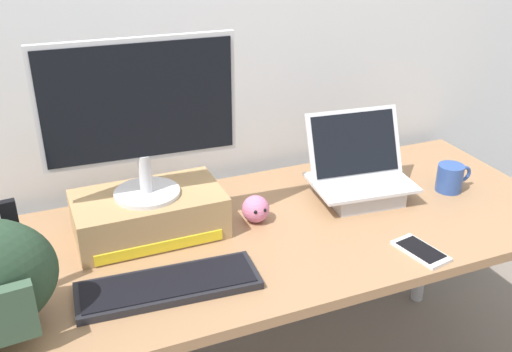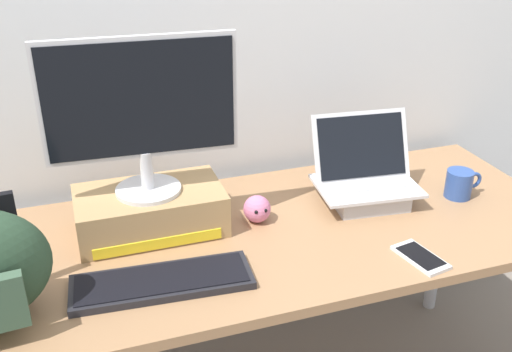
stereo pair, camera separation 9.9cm
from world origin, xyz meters
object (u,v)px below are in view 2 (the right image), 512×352
(open_laptop, at_px, (365,184))
(plush_toy, at_px, (257,209))
(desktop_monitor, at_px, (141,111))
(external_keyboard, at_px, (162,282))
(coffee_mug, at_px, (460,184))
(cell_phone, at_px, (420,257))
(toner_box_yellow, at_px, (150,211))

(open_laptop, relative_size, plush_toy, 4.09)
(open_laptop, bearing_deg, desktop_monitor, -176.94)
(plush_toy, bearing_deg, desktop_monitor, 170.38)
(desktop_monitor, height_order, external_keyboard, desktop_monitor)
(coffee_mug, bearing_deg, cell_phone, -139.38)
(plush_toy, bearing_deg, open_laptop, 2.77)
(open_laptop, height_order, plush_toy, open_laptop)
(toner_box_yellow, relative_size, plush_toy, 5.07)
(coffee_mug, xyz_separation_m, cell_phone, (-0.31, -0.27, -0.04))
(open_laptop, height_order, external_keyboard, open_laptop)
(toner_box_yellow, height_order, cell_phone, toner_box_yellow)
(desktop_monitor, distance_m, open_laptop, 0.74)
(open_laptop, height_order, cell_phone, open_laptop)
(cell_phone, xyz_separation_m, plush_toy, (-0.35, 0.33, 0.04))
(toner_box_yellow, xyz_separation_m, external_keyboard, (-0.02, -0.28, -0.05))
(toner_box_yellow, distance_m, plush_toy, 0.31)
(open_laptop, relative_size, external_keyboard, 0.73)
(open_laptop, height_order, coffee_mug, open_laptop)
(open_laptop, xyz_separation_m, cell_phone, (-0.02, -0.35, -0.05))
(plush_toy, bearing_deg, toner_box_yellow, 170.17)
(desktop_monitor, relative_size, open_laptop, 1.55)
(open_laptop, relative_size, coffee_mug, 2.65)
(external_keyboard, bearing_deg, desktop_monitor, 89.78)
(plush_toy, bearing_deg, cell_phone, -43.37)
(external_keyboard, xyz_separation_m, cell_phone, (0.68, -0.10, -0.01))
(toner_box_yellow, bearing_deg, coffee_mug, -6.72)
(external_keyboard, distance_m, cell_phone, 0.68)
(toner_box_yellow, bearing_deg, cell_phone, -30.33)
(coffee_mug, relative_size, cell_phone, 0.76)
(toner_box_yellow, relative_size, cell_phone, 2.49)
(external_keyboard, relative_size, plush_toy, 5.62)
(toner_box_yellow, height_order, coffee_mug, toner_box_yellow)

